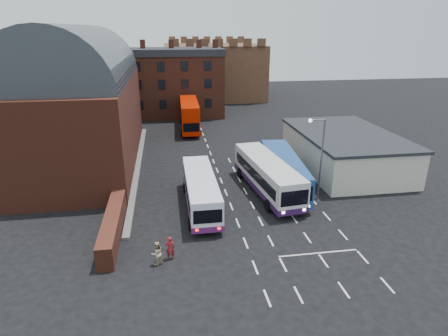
{
  "coord_description": "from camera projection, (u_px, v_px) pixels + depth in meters",
  "views": [
    {
      "loc": [
        -5.53,
        -25.28,
        15.57
      ],
      "look_at": [
        0.0,
        10.0,
        2.2
      ],
      "focal_mm": 30.0,
      "sensor_mm": 36.0,
      "label": 1
    }
  ],
  "objects": [
    {
      "name": "pedestrian_red",
      "position": [
        170.0,
        248.0,
        26.63
      ],
      "size": [
        0.67,
        0.46,
        1.8
      ],
      "primitive_type": "imported",
      "rotation": [
        0.0,
        0.0,
        3.18
      ],
      "color": "maroon",
      "rests_on": "ground"
    },
    {
      "name": "brick_terrace",
      "position": [
        162.0,
        86.0,
        69.42
      ],
      "size": [
        22.0,
        10.0,
        11.0
      ],
      "primitive_type": "cube",
      "color": "brown",
      "rests_on": "ground"
    },
    {
      "name": "cream_building",
      "position": [
        344.0,
        150.0,
        44.03
      ],
      "size": [
        10.4,
        16.4,
        4.25
      ],
      "color": "beige",
      "rests_on": "ground"
    },
    {
      "name": "ground",
      "position": [
        244.0,
        238.0,
        29.66
      ],
      "size": [
        180.0,
        180.0,
        0.0
      ],
      "primitive_type": "plane",
      "color": "black"
    },
    {
      "name": "bus_white_inbound",
      "position": [
        267.0,
        174.0,
        37.15
      ],
      "size": [
        4.24,
        12.75,
        3.41
      ],
      "rotation": [
        0.0,
        0.0,
        3.25
      ],
      "color": "silver",
      "rests_on": "ground"
    },
    {
      "name": "railway_station",
      "position": [
        80.0,
        100.0,
        44.16
      ],
      "size": [
        12.0,
        28.0,
        16.0
      ],
      "color": "#602B1E",
      "rests_on": "ground"
    },
    {
      "name": "bus_red_double",
      "position": [
        190.0,
        115.0,
        60.06
      ],
      "size": [
        3.26,
        11.9,
        4.73
      ],
      "rotation": [
        0.0,
        0.0,
        3.11
      ],
      "color": "red",
      "rests_on": "ground"
    },
    {
      "name": "castle_keep",
      "position": [
        213.0,
        71.0,
        89.49
      ],
      "size": [
        22.0,
        22.0,
        12.0
      ],
      "primitive_type": "cube",
      "color": "brown",
      "rests_on": "ground"
    },
    {
      "name": "forecourt_wall",
      "position": [
        113.0,
        225.0,
        29.71
      ],
      "size": [
        1.2,
        10.0,
        1.8
      ],
      "primitive_type": "cube",
      "color": "#602B1E",
      "rests_on": "ground"
    },
    {
      "name": "street_lamp",
      "position": [
        319.0,
        152.0,
        34.7
      ],
      "size": [
        1.63,
        0.35,
        7.99
      ],
      "rotation": [
        0.0,
        0.0,
        -0.03
      ],
      "color": "#545659",
      "rests_on": "ground"
    },
    {
      "name": "pedestrian_beige",
      "position": [
        157.0,
        253.0,
        26.04
      ],
      "size": [
        1.05,
        0.96,
        1.75
      ],
      "primitive_type": "imported",
      "rotation": [
        0.0,
        0.0,
        3.58
      ],
      "color": "#CBB485",
      "rests_on": "ground"
    },
    {
      "name": "bus_white_outbound",
      "position": [
        201.0,
        189.0,
        34.08
      ],
      "size": [
        2.86,
        11.32,
        3.09
      ],
      "rotation": [
        0.0,
        0.0,
        0.0
      ],
      "color": "white",
      "rests_on": "ground"
    },
    {
      "name": "bus_blue",
      "position": [
        283.0,
        170.0,
        38.16
      ],
      "size": [
        4.12,
        12.72,
        3.41
      ],
      "rotation": [
        0.0,
        0.0,
        3.04
      ],
      "color": "navy",
      "rests_on": "ground"
    }
  ]
}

